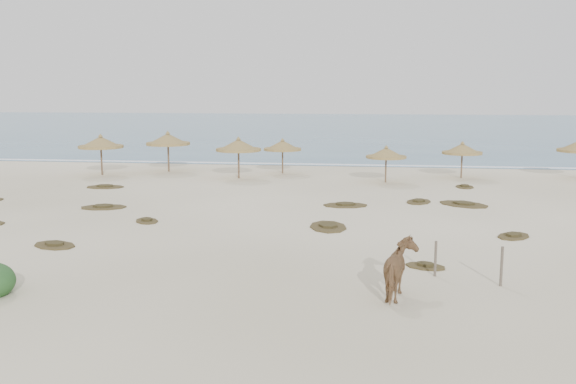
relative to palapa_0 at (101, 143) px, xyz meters
name	(u,v)px	position (x,y,z in m)	size (l,w,h in m)	color
ground	(261,240)	(14.52, -17.84, -2.27)	(160.00, 160.00, 0.00)	#F2E5C7
ocean	(344,127)	(14.52, 57.16, -2.26)	(200.00, 100.00, 0.01)	#2A5D80
foam_line	(317,164)	(14.52, 8.16, -2.26)	(70.00, 0.60, 0.01)	white
palapa_0	(101,143)	(0.00, 0.00, 0.00)	(3.81, 3.81, 2.92)	brown
palapa_1	(168,140)	(4.11, 2.40, 0.06)	(3.34, 3.34, 3.00)	brown
palapa_2	(238,146)	(9.96, -0.44, -0.05)	(3.09, 3.09, 2.86)	brown
palapa_3	(283,146)	(12.56, 2.45, -0.29)	(3.44, 3.44, 2.55)	brown
palapa_4	(386,153)	(19.83, -1.07, -0.37)	(3.18, 3.18, 2.44)	brown
palapa_5	(462,149)	(24.98, 1.61, -0.30)	(3.17, 3.17, 2.54)	brown
horse	(401,270)	(19.85, -24.46, -1.41)	(0.92, 2.03, 1.71)	brown
fence_post_near	(435,259)	(21.08, -22.08, -1.68)	(0.09, 0.09, 1.18)	brown
fence_post_far	(502,266)	(23.01, -22.88, -1.64)	(0.09, 0.09, 1.26)	brown
scrub_1	(103,207)	(5.30, -12.00, -2.21)	(2.60, 1.95, 0.16)	#4E4322
scrub_2	(147,221)	(8.70, -15.00, -2.21)	(1.65, 1.81, 0.16)	#4E4322
scrub_3	(345,205)	(17.61, -9.80, -2.21)	(2.53, 1.83, 0.16)	#4E4322
scrub_4	(514,236)	(24.82, -15.96, -2.21)	(1.94, 2.08, 0.16)	#4E4322
scrub_5	(464,204)	(23.77, -8.72, -2.21)	(3.23, 3.05, 0.16)	#4E4322
scrub_6	(105,187)	(2.58, -5.50, -2.21)	(2.44, 1.67, 0.16)	#4E4322
scrub_7	(419,201)	(21.47, -8.24, -2.21)	(1.79, 2.20, 0.16)	#4E4322
scrub_9	(328,226)	(17.08, -15.15, -2.21)	(2.03, 2.74, 0.16)	#4E4322
scrub_10	(465,187)	(24.66, -2.53, -2.21)	(1.09, 1.67, 0.16)	#4E4322
scrub_11	(55,245)	(6.73, -19.91, -2.21)	(2.25, 1.92, 0.16)	#4E4322
scrub_12	(425,266)	(20.85, -21.05, -2.21)	(1.64, 1.35, 0.16)	#4E4322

